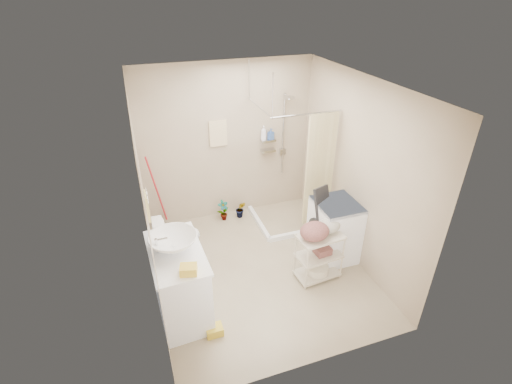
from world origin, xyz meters
TOP-DOWN VIEW (x-y plane):
  - floor at (0.00, 0.00)m, footprint 3.20×3.20m
  - ceiling at (0.00, 0.00)m, footprint 2.80×3.20m
  - wall_back at (0.00, 1.60)m, footprint 2.80×0.04m
  - wall_front at (0.00, -1.60)m, footprint 2.80×0.04m
  - wall_left at (-1.40, 0.00)m, footprint 0.04×3.20m
  - wall_right at (1.40, 0.00)m, footprint 0.04×3.20m
  - vanity at (-1.16, -0.41)m, footprint 0.64×1.08m
  - sink at (-1.17, -0.37)m, footprint 0.60×0.60m
  - counter_basket at (-1.08, -0.82)m, footprint 0.21×0.18m
  - floor_basket at (-0.87, -0.89)m, footprint 0.28×0.22m
  - toilet at (-1.04, 0.68)m, footprint 0.65×0.37m
  - mop at (-1.25, 1.45)m, footprint 0.13×0.13m
  - potted_plant_a at (-0.17, 1.39)m, footprint 0.23×0.19m
  - potted_plant_b at (0.13, 1.38)m, footprint 0.20×0.18m
  - hanging_towel at (-0.15, 1.58)m, footprint 0.28×0.03m
  - towel_ring at (-1.38, -0.20)m, footprint 0.04×0.22m
  - tp_holder at (-1.36, 0.05)m, footprint 0.08×0.12m
  - shower at (0.85, 1.05)m, footprint 1.10×1.10m
  - shampoo_bottle_a at (0.59, 1.52)m, footprint 0.11×0.11m
  - shampoo_bottle_b at (0.71, 1.52)m, footprint 0.11×0.11m
  - washing_machine at (1.14, -0.05)m, footprint 0.62×0.64m
  - laundry_rack at (0.70, -0.39)m, footprint 0.62×0.40m
  - ironing_board at (0.96, -0.03)m, footprint 0.33×0.24m

SIDE VIEW (x-z plane):
  - floor at x=0.00m, z-range 0.00..0.00m
  - floor_basket at x=-0.87m, z-range 0.00..0.15m
  - potted_plant_b at x=0.13m, z-range 0.00..0.31m
  - potted_plant_a at x=-0.17m, z-range 0.00..0.37m
  - toilet at x=-1.04m, z-range 0.00..0.66m
  - laundry_rack at x=0.70m, z-range 0.00..0.82m
  - washing_machine at x=1.14m, z-range 0.00..0.91m
  - vanity at x=-1.16m, z-range 0.00..0.93m
  - ironing_board at x=0.96m, z-range 0.00..1.15m
  - mop at x=-1.25m, z-range 0.00..1.37m
  - tp_holder at x=-1.36m, z-range 0.65..0.79m
  - counter_basket at x=-1.08m, z-range 0.93..1.03m
  - sink at x=-1.17m, z-range 0.93..1.12m
  - shower at x=0.85m, z-range 0.00..2.10m
  - wall_back at x=0.00m, z-range 0.00..2.60m
  - wall_front at x=0.00m, z-range 0.00..2.60m
  - wall_left at x=-1.40m, z-range 0.00..2.60m
  - wall_right at x=1.40m, z-range 0.00..2.60m
  - shampoo_bottle_b at x=0.71m, z-range 1.32..1.50m
  - shampoo_bottle_a at x=0.59m, z-range 1.32..1.56m
  - towel_ring at x=-1.38m, z-range 1.30..1.64m
  - hanging_towel at x=-0.15m, z-range 1.29..1.71m
  - ceiling at x=0.00m, z-range 2.58..2.62m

